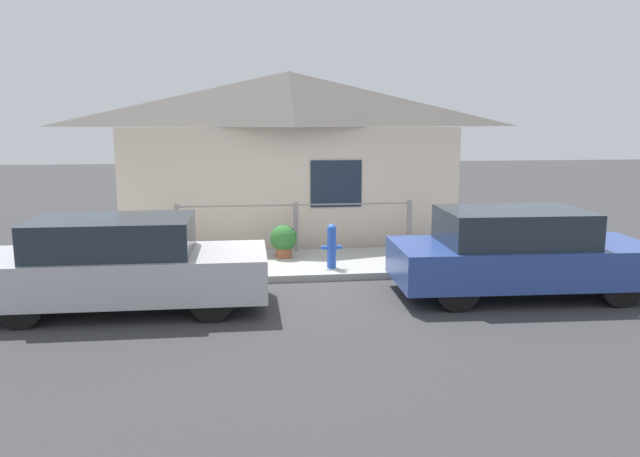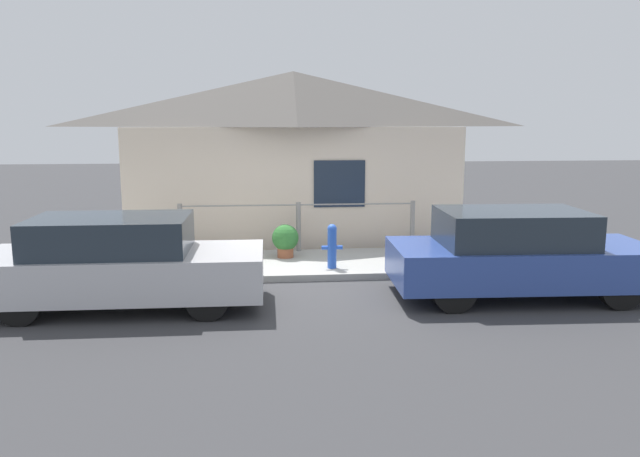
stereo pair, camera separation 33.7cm
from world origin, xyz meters
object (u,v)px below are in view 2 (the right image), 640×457
at_px(fire_hydrant, 332,245).
at_px(car_right, 518,254).
at_px(potted_plant_near_hydrant, 285,239).
at_px(car_left, 121,263).

bearing_deg(fire_hydrant, car_right, -31.86).
bearing_deg(potted_plant_near_hydrant, car_left, -133.46).
xyz_separation_m(car_left, car_right, (6.20, 0.00, 0.01)).
xyz_separation_m(car_right, potted_plant_near_hydrant, (-3.61, 2.72, -0.23)).
distance_m(car_left, car_right, 6.20).
bearing_deg(car_right, car_left, -177.89).
height_order(car_left, car_right, car_right).
relative_size(car_left, potted_plant_near_hydrant, 6.38).
distance_m(car_right, fire_hydrant, 3.30).
xyz_separation_m(car_right, fire_hydrant, (-2.80, 1.74, -0.16)).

